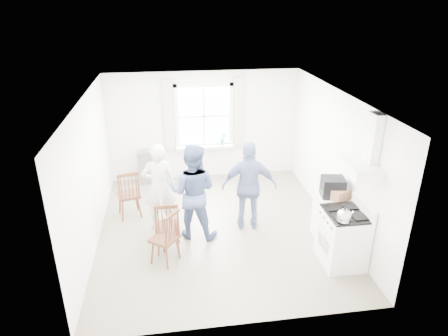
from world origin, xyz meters
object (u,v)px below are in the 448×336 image
low_cabinet (330,217)px  person_left (159,187)px  stereo_stack (333,187)px  windsor_chair_b (167,223)px  person_mid (193,192)px  windsor_chair_a (129,190)px  windsor_chair_c (169,232)px  gas_stove (343,237)px  person_right (249,186)px

low_cabinet → person_left: person_left is taller
stereo_stack → person_left: size_ratio=0.26×
windsor_chair_b → person_mid: (0.49, 0.51, 0.30)m
stereo_stack → windsor_chair_a: 3.90m
windsor_chair_c → person_mid: bearing=60.1°
person_mid → windsor_chair_a: bearing=-16.4°
person_left → person_mid: 0.72m
gas_stove → person_right: 1.91m
gas_stove → windsor_chair_a: gas_stove is taller
windsor_chair_a → windsor_chair_c: (0.76, -1.61, -0.03)m
person_mid → windsor_chair_c: bearing=77.2°
low_cabinet → person_right: 1.58m
gas_stove → windsor_chair_b: size_ratio=1.13×
windsor_chair_a → person_mid: 1.49m
windsor_chair_c → person_right: bearing=31.4°
person_mid → person_right: person_mid is taller
windsor_chair_b → person_right: size_ratio=0.57×
gas_stove → person_left: bearing=152.2°
low_cabinet → person_mid: bearing=168.7°
windsor_chair_a → windsor_chair_c: bearing=-64.7°
windsor_chair_c → person_left: bearing=97.1°
stereo_stack → windsor_chair_b: stereo_stack is taller
gas_stove → low_cabinet: (0.07, 0.70, -0.03)m
person_mid → person_right: 1.07m
low_cabinet → person_mid: person_mid is taller
low_cabinet → stereo_stack: bearing=-154.1°
windsor_chair_a → windsor_chair_c: windsor_chair_a is taller
person_mid → low_cabinet: bearing=-174.2°
gas_stove → windsor_chair_b: 2.96m
low_cabinet → windsor_chair_c: size_ratio=0.92×
windsor_chair_a → person_mid: size_ratio=0.57×
windsor_chair_b → person_left: (-0.12, 0.90, 0.25)m
low_cabinet → person_left: bearing=164.0°
stereo_stack → windsor_chair_c: (-2.89, -0.30, -0.48)m
stereo_stack → person_right: size_ratio=0.25×
low_cabinet → windsor_chair_a: (-3.67, 1.29, 0.18)m
windsor_chair_a → windsor_chair_b: size_ratio=1.04×
gas_stove → windsor_chair_c: size_ratio=1.15×
low_cabinet → windsor_chair_a: bearing=160.6°
gas_stove → person_left: (-2.99, 1.58, 0.38)m
windsor_chair_a → stereo_stack: bearing=-19.7°
windsor_chair_a → person_mid: (1.22, -0.81, 0.28)m
person_right → stereo_stack: bearing=163.3°
windsor_chair_a → person_left: (0.61, -0.42, 0.23)m
windsor_chair_c → person_left: size_ratio=0.57×
windsor_chair_b → person_left: person_left is taller
gas_stove → person_left: 3.40m
person_left → person_mid: size_ratio=0.95×
windsor_chair_c → person_right: (1.53, 0.93, 0.28)m
stereo_stack → windsor_chair_b: (-2.91, -0.00, -0.47)m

